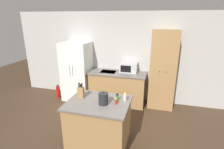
# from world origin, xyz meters

# --- Properties ---
(ground_plane) EXTENTS (14.00, 14.00, 0.00)m
(ground_plane) POSITION_xyz_m (0.00, 0.00, 0.00)
(ground_plane) COLOR #423021
(wall_back) EXTENTS (7.20, 0.06, 2.60)m
(wall_back) POSITION_xyz_m (0.00, 2.33, 1.30)
(wall_back) COLOR #B2B2AD
(wall_back) RESTS_ON ground_plane
(refrigerator) EXTENTS (0.80, 0.74, 1.75)m
(refrigerator) POSITION_xyz_m (-1.53, 1.94, 0.87)
(refrigerator) COLOR white
(refrigerator) RESTS_ON ground_plane
(back_counter) EXTENTS (1.62, 0.69, 0.93)m
(back_counter) POSITION_xyz_m (-0.27, 1.97, 0.47)
(back_counter) COLOR #9E7547
(back_counter) RESTS_ON ground_plane
(pantry_cabinet) EXTENTS (0.68, 0.53, 2.13)m
(pantry_cabinet) POSITION_xyz_m (0.96, 2.05, 1.07)
(pantry_cabinet) COLOR #9E7547
(pantry_cabinet) RESTS_ON ground_plane
(kitchen_island) EXTENTS (1.18, 0.93, 0.90)m
(kitchen_island) POSITION_xyz_m (-0.21, 0.15, 0.45)
(kitchen_island) COLOR #9E7547
(kitchen_island) RESTS_ON ground_plane
(microwave) EXTENTS (0.48, 0.36, 0.27)m
(microwave) POSITION_xyz_m (0.03, 2.10, 1.07)
(microwave) COLOR #B2B5B7
(microwave) RESTS_ON back_counter
(knife_block) EXTENTS (0.12, 0.08, 0.32)m
(knife_block) POSITION_xyz_m (-0.61, 0.24, 1.02)
(knife_block) COLOR #9E7547
(knife_block) RESTS_ON kitchen_island
(spice_bottle_tall_dark) EXTENTS (0.06, 0.06, 0.14)m
(spice_bottle_tall_dark) POSITION_xyz_m (0.12, 0.31, 0.97)
(spice_bottle_tall_dark) COLOR #337033
(spice_bottle_tall_dark) RESTS_ON kitchen_island
(spice_bottle_short_red) EXTENTS (0.06, 0.06, 0.16)m
(spice_bottle_short_red) POSITION_xyz_m (0.27, 0.34, 0.98)
(spice_bottle_short_red) COLOR beige
(spice_bottle_short_red) RESTS_ON kitchen_island
(spice_bottle_amber_oil) EXTENTS (0.04, 0.04, 0.13)m
(spice_bottle_amber_oil) POSITION_xyz_m (0.13, 0.15, 0.96)
(spice_bottle_amber_oil) COLOR #B2281E
(spice_bottle_amber_oil) RESTS_ON kitchen_island
(kettle) EXTENTS (0.18, 0.18, 0.24)m
(kettle) POSITION_xyz_m (-0.09, 0.09, 1.01)
(kettle) COLOR #232326
(kettle) RESTS_ON kitchen_island
(fire_extinguisher) EXTENTS (0.12, 0.12, 0.43)m
(fire_extinguisher) POSITION_xyz_m (-2.15, 1.77, 0.19)
(fire_extinguisher) COLOR red
(fire_extinguisher) RESTS_ON ground_plane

